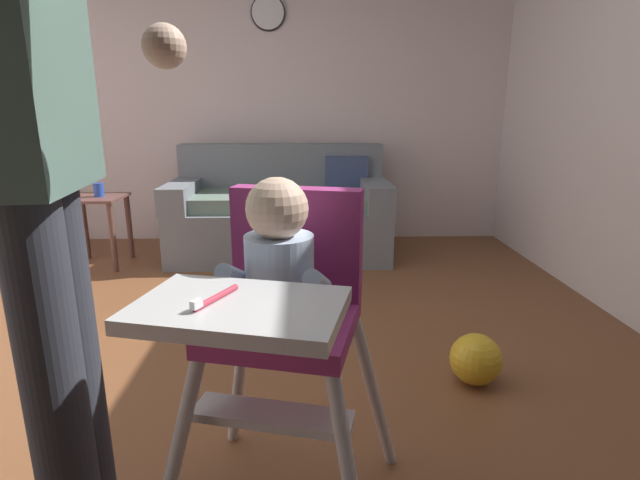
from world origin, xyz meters
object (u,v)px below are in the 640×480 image
object	(u,v)px
high_chair	(282,294)
adult_standing	(37,179)
sippy_cup	(99,190)
couch	(282,213)
side_table	(96,215)
wall_clock	(268,13)
toy_ball	(476,359)

from	to	relation	value
high_chair	adult_standing	xyz separation A→B (m)	(-0.53, -0.06, 0.30)
sippy_cup	couch	bearing A→B (deg)	11.70
high_chair	side_table	xyz separation A→B (m)	(-1.48, 2.40, -0.30)
sippy_cup	wall_clock	xyz separation A→B (m)	(1.21, 0.75, 1.33)
couch	sippy_cup	xyz separation A→B (m)	(-1.31, -0.27, 0.24)
sippy_cup	adult_standing	bearing A→B (deg)	-69.74
adult_standing	wall_clock	bearing A→B (deg)	77.47
toy_ball	side_table	size ratio (longest dim) A/B	0.42
wall_clock	high_chair	bearing A→B (deg)	-85.82
adult_standing	toy_ball	size ratio (longest dim) A/B	7.91
adult_standing	toy_ball	xyz separation A→B (m)	(1.31, 0.74, -0.87)
toy_ball	sippy_cup	distance (m)	2.85
wall_clock	couch	bearing A→B (deg)	-78.13
couch	adult_standing	xyz separation A→B (m)	(-0.40, -2.74, 0.65)
high_chair	sippy_cup	distance (m)	2.81
high_chair	sippy_cup	world-z (taller)	high_chair
adult_standing	side_table	size ratio (longest dim) A/B	3.32
adult_standing	couch	bearing A→B (deg)	74.48
side_table	sippy_cup	bearing A→B (deg)	0.00
toy_ball	side_table	bearing A→B (deg)	142.66
sippy_cup	wall_clock	size ratio (longest dim) A/B	0.35
side_table	wall_clock	size ratio (longest dim) A/B	1.83
adult_standing	sippy_cup	bearing A→B (deg)	103.13
couch	sippy_cup	world-z (taller)	couch
wall_clock	toy_ball	bearing A→B (deg)	-67.84
high_chair	side_table	size ratio (longest dim) A/B	1.89
toy_ball	wall_clock	distance (m)	3.22
sippy_cup	wall_clock	world-z (taller)	wall_clock
couch	side_table	distance (m)	1.38
adult_standing	toy_ball	bearing A→B (deg)	22.33
toy_ball	couch	bearing A→B (deg)	114.43
sippy_cup	wall_clock	bearing A→B (deg)	31.68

